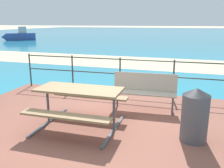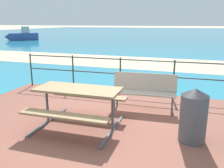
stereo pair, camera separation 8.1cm
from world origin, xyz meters
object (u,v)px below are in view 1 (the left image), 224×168
(park_bench, at_px, (144,88))
(picnic_table, at_px, (79,98))
(trash_bin, at_px, (195,115))
(boat_near, at_px, (20,36))

(park_bench, bearing_deg, picnic_table, -130.42)
(trash_bin, distance_m, boat_near, 27.01)
(picnic_table, distance_m, trash_bin, 2.12)
(boat_near, bearing_deg, picnic_table, 87.17)
(picnic_table, relative_size, boat_near, 0.49)
(trash_bin, bearing_deg, picnic_table, -179.11)
(picnic_table, xyz_separation_m, trash_bin, (2.11, 0.03, -0.11))
(boat_near, bearing_deg, park_bench, 90.91)
(picnic_table, distance_m, boat_near, 25.65)
(picnic_table, height_order, park_bench, park_bench)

